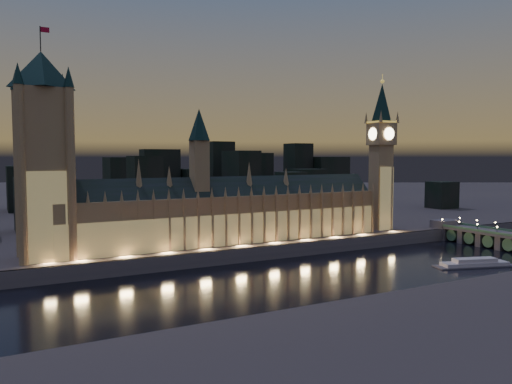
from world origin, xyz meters
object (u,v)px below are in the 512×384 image
palace_of_westminster (230,212)px  westminster_bridge (507,240)px  elizabeth_tower (381,143)px  victoria_tower (43,145)px  river_boat (475,264)px

palace_of_westminster → westminster_bridge: 176.93m
elizabeth_tower → westminster_bridge: bearing=-54.7°
palace_of_westminster → westminster_bridge: (163.21, -65.20, -20.38)m
victoria_tower → river_boat: bearing=-23.5°
palace_of_westminster → westminster_bridge: palace_of_westminster is taller
victoria_tower → river_boat: 231.58m
elizabeth_tower → palace_of_westminster: bearing=-179.9°
palace_of_westminster → river_boat: size_ratio=4.43×
victoria_tower → river_boat: victoria_tower is taller
elizabeth_tower → river_boat: bearing=-98.7°
victoria_tower → river_boat: size_ratio=2.50×
palace_of_westminster → victoria_tower: bearing=179.9°
palace_of_westminster → elizabeth_tower: 124.09m
elizabeth_tower → westminster_bridge: (46.37, -65.37, -62.17)m
palace_of_westminster → westminster_bridge: size_ratio=1.79×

